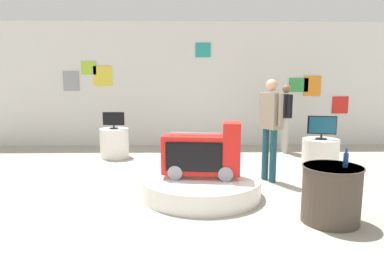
# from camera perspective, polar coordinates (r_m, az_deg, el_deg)

# --- Properties ---
(ground_plane) EXTENTS (30.00, 30.00, 0.00)m
(ground_plane) POSITION_cam_1_polar(r_m,az_deg,el_deg) (5.48, -0.20, -9.93)
(ground_plane) COLOR #A8A091
(back_wall_display) EXTENTS (11.60, 0.13, 3.25)m
(back_wall_display) POSITION_cam_1_polar(r_m,az_deg,el_deg) (9.79, -0.67, 8.40)
(back_wall_display) COLOR silver
(back_wall_display) RESTS_ON ground
(main_display_pedestal) EXTENTS (1.85, 1.85, 0.29)m
(main_display_pedestal) POSITION_cam_1_polar(r_m,az_deg,el_deg) (5.72, 1.42, -7.54)
(main_display_pedestal) COLOR white
(main_display_pedestal) RESTS_ON ground
(novelty_firetruck_tv) EXTENTS (1.22, 0.53, 0.87)m
(novelty_firetruck_tv) POSITION_cam_1_polar(r_m,az_deg,el_deg) (5.58, 1.69, -2.63)
(novelty_firetruck_tv) COLOR gray
(novelty_firetruck_tv) RESTS_ON main_display_pedestal
(display_pedestal_left_rear) EXTENTS (0.65, 0.65, 0.67)m
(display_pedestal_left_rear) POSITION_cam_1_polar(r_m,az_deg,el_deg) (8.55, -12.06, -0.69)
(display_pedestal_left_rear) COLOR white
(display_pedestal_left_rear) RESTS_ON ground
(tv_on_left_rear) EXTENTS (0.49, 0.19, 0.38)m
(tv_on_left_rear) POSITION_cam_1_polar(r_m,az_deg,el_deg) (8.47, -12.19, 2.90)
(tv_on_left_rear) COLOR black
(tv_on_left_rear) RESTS_ON display_pedestal_left_rear
(display_pedestal_center_rear) EXTENTS (0.69, 0.69, 0.67)m
(display_pedestal_center_rear) POSITION_cam_1_polar(r_m,az_deg,el_deg) (7.39, 19.43, -2.65)
(display_pedestal_center_rear) COLOR white
(display_pedestal_center_rear) RESTS_ON ground
(tv_on_center_rear) EXTENTS (0.52, 0.21, 0.44)m
(tv_on_center_rear) POSITION_cam_1_polar(r_m,az_deg,el_deg) (7.29, 19.70, 1.78)
(tv_on_center_rear) COLOR black
(tv_on_center_rear) RESTS_ON display_pedestal_center_rear
(side_table_round) EXTENTS (0.75, 0.75, 0.73)m
(side_table_round) POSITION_cam_1_polar(r_m,az_deg,el_deg) (4.99, 20.99, -8.07)
(side_table_round) COLOR #4C4238
(side_table_round) RESTS_ON ground
(bottle_on_side_table) EXTENTS (0.06, 0.06, 0.24)m
(bottle_on_side_table) POSITION_cam_1_polar(r_m,az_deg,el_deg) (4.88, 22.96, -3.05)
(bottle_on_side_table) COLOR navy
(bottle_on_side_table) RESTS_ON side_table_round
(shopper_browsing_near_truck) EXTENTS (0.36, 0.50, 1.80)m
(shopper_browsing_near_truck) POSITION_cam_1_polar(r_m,az_deg,el_deg) (6.50, 12.18, 2.56)
(shopper_browsing_near_truck) COLOR #194751
(shopper_browsing_near_truck) RESTS_ON ground
(shopper_browsing_rear) EXTENTS (0.22, 0.56, 1.65)m
(shopper_browsing_rear) POSITION_cam_1_polar(r_m,az_deg,el_deg) (9.13, 14.43, 3.88)
(shopper_browsing_rear) COLOR #B2ADA3
(shopper_browsing_rear) RESTS_ON ground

